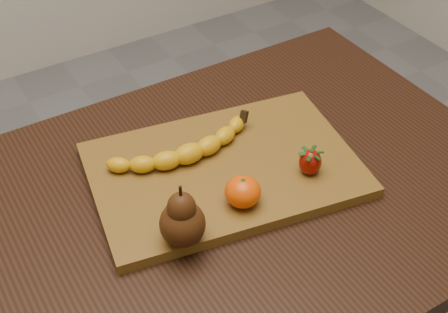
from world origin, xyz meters
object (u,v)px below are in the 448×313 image
table (226,231)px  mandarin (243,192)px  pear (182,215)px  cutting_board (224,170)px

table → mandarin: (-0.00, -0.05, 0.14)m
pear → mandarin: 0.12m
mandarin → pear: bearing=-170.5°
table → mandarin: bearing=-91.0°
table → pear: bearing=-148.5°
cutting_board → mandarin: bearing=-93.0°
cutting_board → table: bearing=-107.7°
pear → mandarin: pear is taller
table → mandarin: 0.15m
cutting_board → pear: bearing=-131.2°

